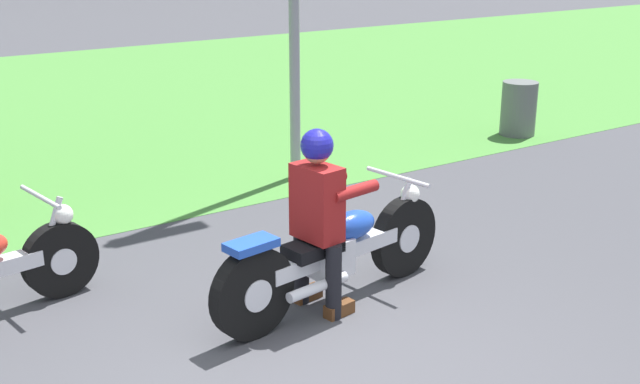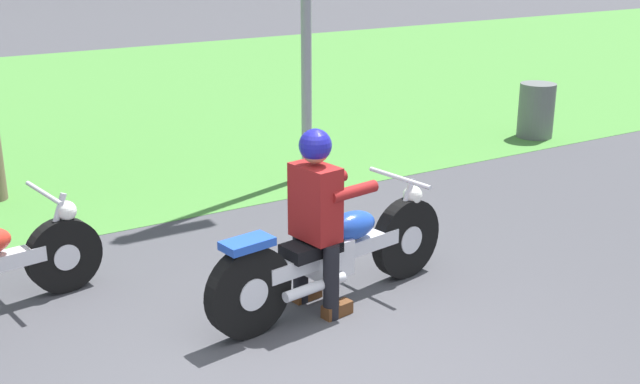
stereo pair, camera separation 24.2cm
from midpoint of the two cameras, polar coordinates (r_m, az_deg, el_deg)
name	(u,v)px [view 1 (the left image)]	position (r m, az deg, el deg)	size (l,w,h in m)	color
motorcycle_lead	(335,254)	(6.03, -0.03, -4.52)	(2.25, 0.70, 0.89)	black
rider_lead	(319,207)	(5.77, -1.28, -1.08)	(0.59, 0.52, 1.42)	black
trash_can	(519,109)	(11.39, 13.56, 5.88)	(0.49, 0.49, 0.75)	#595E5B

